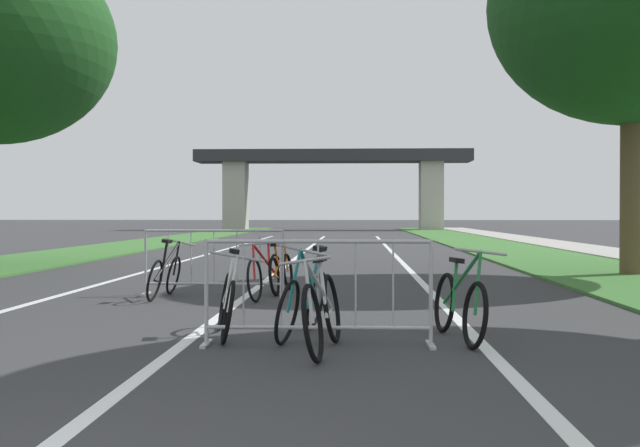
# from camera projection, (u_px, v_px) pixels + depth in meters

# --- Properties ---
(grass_verge_left) EXTENTS (3.46, 70.42, 0.05)m
(grass_verge_left) POSITION_uv_depth(u_px,v_px,m) (144.00, 244.00, 32.29)
(grass_verge_left) COLOR #386B2D
(grass_verge_left) RESTS_ON ground
(grass_verge_right) EXTENTS (3.46, 70.42, 0.05)m
(grass_verge_right) POSITION_uv_depth(u_px,v_px,m) (486.00, 245.00, 31.65)
(grass_verge_right) COLOR #386B2D
(grass_verge_right) RESTS_ON ground
(sidewalk_path_right) EXTENTS (2.24, 70.42, 0.08)m
(sidewalk_path_right) POSITION_uv_depth(u_px,v_px,m) (556.00, 244.00, 31.52)
(sidewalk_path_right) COLOR #9E9B93
(sidewalk_path_right) RESTS_ON ground
(lane_stripe_center) EXTENTS (0.14, 40.74, 0.01)m
(lane_stripe_center) POSITION_uv_depth(u_px,v_px,m) (299.00, 256.00, 23.54)
(lane_stripe_center) COLOR silver
(lane_stripe_center) RESTS_ON ground
(lane_stripe_right_lane) EXTENTS (0.14, 40.74, 0.01)m
(lane_stripe_right_lane) POSITION_uv_depth(u_px,v_px,m) (396.00, 256.00, 23.41)
(lane_stripe_right_lane) COLOR silver
(lane_stripe_right_lane) RESTS_ON ground
(lane_stripe_left_lane) EXTENTS (0.14, 40.74, 0.01)m
(lane_stripe_left_lane) POSITION_uv_depth(u_px,v_px,m) (202.00, 256.00, 23.67)
(lane_stripe_left_lane) COLOR silver
(lane_stripe_left_lane) RESTS_ON ground
(overpass_bridge) EXTENTS (21.83, 3.37, 6.33)m
(overpass_bridge) POSITION_uv_depth(u_px,v_px,m) (333.00, 172.00, 61.27)
(overpass_bridge) COLOR #2D2D30
(overpass_bridge) RESTS_ON ground
(tree_right_cypress_far) EXTENTS (5.93, 5.93, 8.19)m
(tree_right_cypress_far) POSITION_uv_depth(u_px,v_px,m) (633.00, 4.00, 15.93)
(tree_right_cypress_far) COLOR brown
(tree_right_cypress_far) RESTS_ON ground
(crowd_barrier_nearest) EXTENTS (2.28, 0.47, 1.05)m
(crowd_barrier_nearest) POSITION_uv_depth(u_px,v_px,m) (318.00, 293.00, 7.57)
(crowd_barrier_nearest) COLOR #ADADB2
(crowd_barrier_nearest) RESTS_ON ground
(crowd_barrier_second) EXTENTS (2.27, 0.44, 1.05)m
(crowd_barrier_second) POSITION_uv_depth(u_px,v_px,m) (214.00, 263.00, 12.30)
(crowd_barrier_second) COLOR #ADADB2
(crowd_barrier_second) RESTS_ON ground
(bicycle_white_0) EXTENTS (0.69, 1.62, 0.93)m
(bicycle_white_0) POSITION_uv_depth(u_px,v_px,m) (227.00, 302.00, 8.12)
(bicycle_white_0) COLOR black
(bicycle_white_0) RESTS_ON ground
(bicycle_red_1) EXTENTS (0.56, 1.75, 0.90)m
(bicycle_red_1) POSITION_uv_depth(u_px,v_px,m) (266.00, 274.00, 11.80)
(bicycle_red_1) COLOR black
(bicycle_red_1) RESTS_ON ground
(bicycle_teal_2) EXTENTS (0.53, 1.74, 1.01)m
(bicycle_teal_2) POSITION_uv_depth(u_px,v_px,m) (304.00, 301.00, 8.10)
(bicycle_teal_2) COLOR black
(bicycle_teal_2) RESTS_ON ground
(bicycle_green_3) EXTENTS (0.60, 1.71, 0.98)m
(bicycle_green_3) POSITION_uv_depth(u_px,v_px,m) (459.00, 305.00, 7.88)
(bicycle_green_3) COLOR black
(bicycle_green_3) RESTS_ON ground
(bicycle_silver_4) EXTENTS (0.56, 1.76, 0.94)m
(bicycle_silver_4) POSITION_uv_depth(u_px,v_px,m) (322.00, 312.00, 7.22)
(bicycle_silver_4) COLOR black
(bicycle_silver_4) RESTS_ON ground
(bicycle_orange_5) EXTENTS (0.44, 1.64, 0.88)m
(bicycle_orange_5) POSITION_uv_depth(u_px,v_px,m) (281.00, 272.00, 12.62)
(bicycle_orange_5) COLOR black
(bicycle_orange_5) RESTS_ON ground
(bicycle_black_6) EXTENTS (0.52, 1.63, 0.92)m
(bicycle_black_6) POSITION_uv_depth(u_px,v_px,m) (165.00, 275.00, 11.82)
(bicycle_black_6) COLOR black
(bicycle_black_6) RESTS_ON ground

